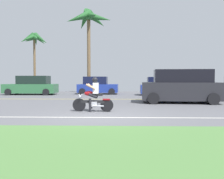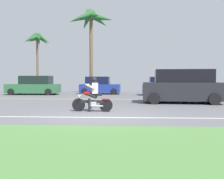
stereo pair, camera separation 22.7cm
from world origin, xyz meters
name	(u,v)px [view 1 (the left image)]	position (x,y,z in m)	size (l,w,h in m)	color
ground	(105,107)	(0.00, 3.00, -0.02)	(56.00, 30.00, 0.04)	slate
grass_median	(85,145)	(0.00, -4.10, 0.03)	(56.00, 3.80, 0.06)	#548442
lane_line_near	(100,117)	(0.00, -0.33, 0.00)	(50.40, 0.12, 0.01)	silver
lane_line_far	(109,99)	(0.00, 7.59, 0.00)	(50.40, 0.12, 0.01)	yellow
motorcyclist	(93,97)	(-0.40, 1.26, 0.62)	(1.75, 0.57, 1.47)	black
suv_nearby	(181,87)	(4.28, 5.20, 0.93)	(4.68, 2.43, 1.92)	#232328
parked_car_0	(32,86)	(-7.02, 12.27, 0.77)	(4.51, 2.05, 1.66)	#2D663D
parked_car_1	(97,86)	(-1.31, 13.33, 0.74)	(3.70, 2.06, 1.59)	navy
parked_car_2	(163,87)	(4.44, 11.77, 0.72)	(4.07, 1.96, 1.55)	navy
palm_tree_0	(89,21)	(-2.25, 14.72, 6.99)	(4.49, 4.26, 8.28)	brown
palm_tree_1	(34,41)	(-8.12, 16.18, 5.31)	(2.90, 2.99, 6.19)	brown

